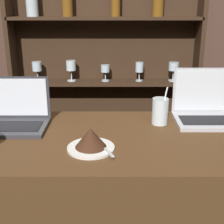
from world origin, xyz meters
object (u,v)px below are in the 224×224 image
at_px(laptop_far, 206,109).
at_px(water_glass, 161,111).
at_px(cake_plate, 91,140).
at_px(laptop_near, 14,116).

relative_size(laptop_far, water_glass, 1.64).
bearing_deg(cake_plate, laptop_near, 146.95).
xyz_separation_m(laptop_far, cake_plate, (-0.53, -0.32, -0.02)).
relative_size(laptop_near, cake_plate, 1.69).
bearing_deg(water_glass, cake_plate, -138.19).
relative_size(laptop_near, water_glass, 1.76).
xyz_separation_m(cake_plate, water_glass, (0.31, 0.27, 0.02)).
xyz_separation_m(laptop_near, water_glass, (0.68, 0.03, 0.01)).
height_order(cake_plate, water_glass, water_glass).
bearing_deg(water_glass, laptop_near, -177.26).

